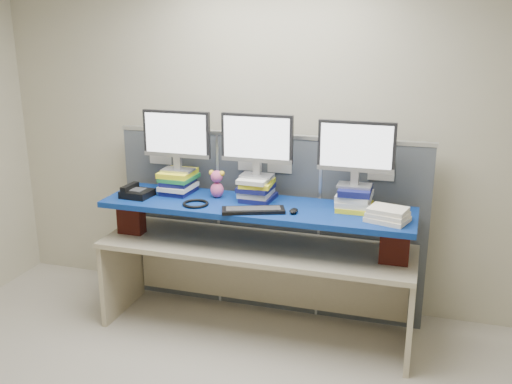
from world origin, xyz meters
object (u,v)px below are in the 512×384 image
(monitor_left, at_px, (177,137))
(monitor_right, at_px, (356,150))
(desk_phone, at_px, (136,193))
(desk, at_px, (256,262))
(blue_board, at_px, (256,207))
(monitor_center, at_px, (257,142))
(keyboard, at_px, (253,210))

(monitor_left, xyz_separation_m, monitor_right, (1.41, -0.01, -0.01))
(monitor_right, xyz_separation_m, desk_phone, (-1.68, -0.19, -0.41))
(desk, bearing_deg, blue_board, 54.52)
(monitor_left, height_order, monitor_right, monitor_left)
(blue_board, height_order, monitor_right, monitor_right)
(monitor_left, distance_m, monitor_right, 1.41)
(monitor_center, distance_m, keyboard, 0.54)
(desk, relative_size, blue_board, 1.02)
(monitor_left, height_order, desk_phone, monitor_left)
(desk, xyz_separation_m, blue_board, (0.00, 0.00, 0.45))
(monitor_left, relative_size, keyboard, 1.16)
(desk_phone, bearing_deg, keyboard, -0.94)
(desk, height_order, monitor_left, monitor_left)
(monitor_right, relative_size, desk_phone, 2.35)
(monitor_left, distance_m, monitor_center, 0.66)
(desk, bearing_deg, monitor_left, 170.24)
(desk, distance_m, monitor_left, 1.16)
(monitor_left, relative_size, monitor_right, 1.00)
(monitor_center, xyz_separation_m, keyboard, (0.06, -0.29, -0.45))
(desk, distance_m, monitor_right, 1.17)
(blue_board, bearing_deg, monitor_center, 103.94)
(desk, xyz_separation_m, monitor_left, (-0.69, 0.12, 0.93))
(desk, xyz_separation_m, keyboard, (0.03, -0.17, 0.49))
(monitor_right, distance_m, desk_phone, 1.74)
(blue_board, bearing_deg, monitor_right, 9.40)
(keyboard, distance_m, desk_phone, 1.00)
(desk, xyz_separation_m, desk_phone, (-0.96, -0.08, 0.51))
(blue_board, distance_m, monitor_left, 0.85)
(desk, distance_m, monitor_center, 0.94)
(monitor_right, bearing_deg, keyboard, -157.16)
(desk, xyz_separation_m, monitor_center, (-0.03, 0.12, 0.93))
(desk, bearing_deg, desk_phone, -175.23)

